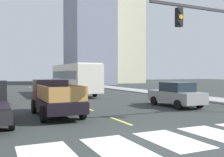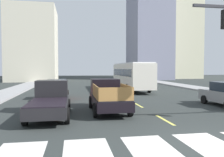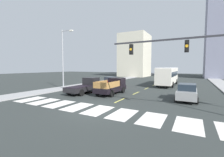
% 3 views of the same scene
% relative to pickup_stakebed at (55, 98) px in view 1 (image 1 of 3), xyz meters
% --- Properties ---
extents(ground_plane, '(160.00, 160.00, 0.00)m').
position_rel_pickup_stakebed_xyz_m(ground_plane, '(2.53, -7.17, -0.94)').
color(ground_plane, '#2C3130').
extents(sidewalk_right, '(3.00, 110.00, 0.15)m').
position_rel_pickup_stakebed_xyz_m(sidewalk_right, '(14.13, 10.83, -0.86)').
color(sidewalk_right, '#959595').
rests_on(sidewalk_right, ground).
extents(crosswalk_stripe_2, '(1.55, 2.84, 0.01)m').
position_rel_pickup_stakebed_xyz_m(crosswalk_stripe_2, '(-1.73, -7.17, -0.93)').
color(crosswalk_stripe_2, silver).
rests_on(crosswalk_stripe_2, ground).
extents(crosswalk_stripe_3, '(1.55, 2.84, 0.01)m').
position_rel_pickup_stakebed_xyz_m(crosswalk_stripe_3, '(0.40, -7.17, -0.93)').
color(crosswalk_stripe_3, silver).
rests_on(crosswalk_stripe_3, ground).
extents(crosswalk_stripe_4, '(1.55, 2.84, 0.01)m').
position_rel_pickup_stakebed_xyz_m(crosswalk_stripe_4, '(2.53, -7.17, -0.93)').
color(crosswalk_stripe_4, silver).
rests_on(crosswalk_stripe_4, ground).
extents(crosswalk_stripe_5, '(1.55, 2.84, 0.01)m').
position_rel_pickup_stakebed_xyz_m(crosswalk_stripe_5, '(4.67, -7.17, -0.93)').
color(crosswalk_stripe_5, silver).
rests_on(crosswalk_stripe_5, ground).
extents(lane_dash_0, '(0.16, 2.40, 0.01)m').
position_rel_pickup_stakebed_xyz_m(lane_dash_0, '(2.53, -3.17, -0.93)').
color(lane_dash_0, '#D8D156').
rests_on(lane_dash_0, ground).
extents(lane_dash_1, '(0.16, 2.40, 0.01)m').
position_rel_pickup_stakebed_xyz_m(lane_dash_1, '(2.53, 1.83, -0.93)').
color(lane_dash_1, '#D8D156').
rests_on(lane_dash_1, ground).
extents(lane_dash_2, '(0.16, 2.40, 0.01)m').
position_rel_pickup_stakebed_xyz_m(lane_dash_2, '(2.53, 6.83, -0.93)').
color(lane_dash_2, '#D8D156').
rests_on(lane_dash_2, ground).
extents(lane_dash_3, '(0.16, 2.40, 0.01)m').
position_rel_pickup_stakebed_xyz_m(lane_dash_3, '(2.53, 11.83, -0.93)').
color(lane_dash_3, '#D8D156').
rests_on(lane_dash_3, ground).
extents(lane_dash_4, '(0.16, 2.40, 0.01)m').
position_rel_pickup_stakebed_xyz_m(lane_dash_4, '(2.53, 16.83, -0.93)').
color(lane_dash_4, '#D8D156').
rests_on(lane_dash_4, ground).
extents(lane_dash_5, '(0.16, 2.40, 0.01)m').
position_rel_pickup_stakebed_xyz_m(lane_dash_5, '(2.53, 21.83, -0.93)').
color(lane_dash_5, '#D8D156').
rests_on(lane_dash_5, ground).
extents(lane_dash_6, '(0.16, 2.40, 0.01)m').
position_rel_pickup_stakebed_xyz_m(lane_dash_6, '(2.53, 26.83, -0.93)').
color(lane_dash_6, '#D8D156').
rests_on(lane_dash_6, ground).
extents(lane_dash_7, '(0.16, 2.40, 0.01)m').
position_rel_pickup_stakebed_xyz_m(lane_dash_7, '(2.53, 31.83, -0.93)').
color(lane_dash_7, '#D8D156').
rests_on(lane_dash_7, ground).
extents(pickup_stakebed, '(2.18, 5.20, 1.96)m').
position_rel_pickup_stakebed_xyz_m(pickup_stakebed, '(0.00, 0.00, 0.00)').
color(pickup_stakebed, black).
rests_on(pickup_stakebed, ground).
extents(city_bus, '(2.72, 10.80, 3.32)m').
position_rel_pickup_stakebed_xyz_m(city_bus, '(4.85, 12.73, 1.02)').
color(city_bus, beige).
rests_on(city_bus, ground).
extents(sedan_near_right, '(2.02, 4.40, 1.72)m').
position_rel_pickup_stakebed_xyz_m(sedan_near_right, '(8.55, 0.12, -0.08)').
color(sedan_near_right, gray).
rests_on(sedan_near_right, ground).
extents(block_mid_left, '(8.94, 11.52, 34.51)m').
position_rel_pickup_stakebed_xyz_m(block_mid_left, '(26.71, 45.83, 16.32)').
color(block_mid_left, beige).
rests_on(block_mid_left, ground).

